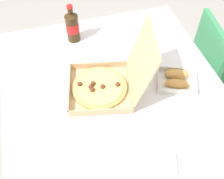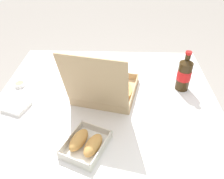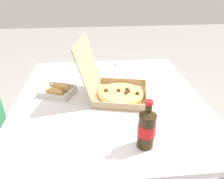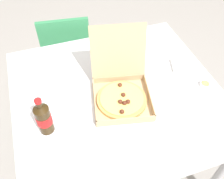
% 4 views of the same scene
% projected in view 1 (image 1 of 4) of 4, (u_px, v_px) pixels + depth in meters
% --- Properties ---
extents(ground_plane, '(10.00, 10.00, 0.00)m').
position_uv_depth(ground_plane, '(113.00, 151.00, 1.87)').
color(ground_plane, gray).
extents(dining_table, '(1.14, 1.08, 0.73)m').
position_uv_depth(dining_table, '(113.00, 96.00, 1.35)').
color(dining_table, white).
rests_on(dining_table, ground_plane).
extents(chair, '(0.45, 0.45, 0.83)m').
position_uv_depth(chair, '(219.00, 68.00, 1.72)').
color(chair, '#338451').
rests_on(chair, ground_plane).
extents(pizza_box_open, '(0.37, 0.44, 0.33)m').
position_uv_depth(pizza_box_open, '(106.00, 84.00, 1.25)').
color(pizza_box_open, tan).
rests_on(pizza_box_open, dining_table).
extents(bread_side_box, '(0.21, 0.23, 0.06)m').
position_uv_depth(bread_side_box, '(177.00, 80.00, 1.29)').
color(bread_side_box, white).
rests_on(bread_side_box, dining_table).
extents(cola_bottle, '(0.07, 0.07, 0.22)m').
position_uv_depth(cola_bottle, '(72.00, 26.00, 1.45)').
color(cola_bottle, '#33230F').
rests_on(cola_bottle, dining_table).
extents(paper_menu, '(0.25, 0.22, 0.00)m').
position_uv_depth(paper_menu, '(31.00, 54.00, 1.44)').
color(paper_menu, white).
rests_on(paper_menu, dining_table).
extents(napkin_pile, '(0.14, 0.14, 0.02)m').
position_uv_depth(napkin_pile, '(162.00, 162.00, 1.04)').
color(napkin_pile, white).
rests_on(napkin_pile, dining_table).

